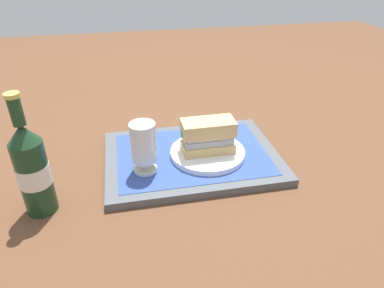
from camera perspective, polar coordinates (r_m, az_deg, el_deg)
The scene contains 7 objects.
ground_plane at distance 0.91m, azimuth -0.00°, elevation -2.70°, with size 3.00×3.00×0.00m, color brown.
tray at distance 0.91m, azimuth -0.00°, elevation -2.17°, with size 0.44×0.32×0.02m, color #4C5156.
placemat at distance 0.90m, azimuth -0.00°, elevation -1.60°, with size 0.38×0.27×0.00m, color #2D4793.
plate at distance 0.89m, azimuth 2.54°, elevation -1.43°, with size 0.19×0.19×0.01m, color white.
sandwich at distance 0.87m, azimuth 2.40°, elevation 1.35°, with size 0.13×0.06×0.08m.
beer_glass at distance 0.81m, azimuth -7.88°, elevation -0.26°, with size 0.06×0.06×0.12m.
beer_bottle at distance 0.77m, azimuth -24.57°, elevation -3.68°, with size 0.07×0.07×0.27m.
Camera 1 is at (0.15, 0.75, 0.50)m, focal length 32.75 mm.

